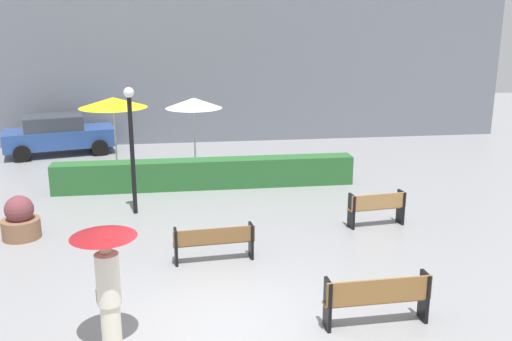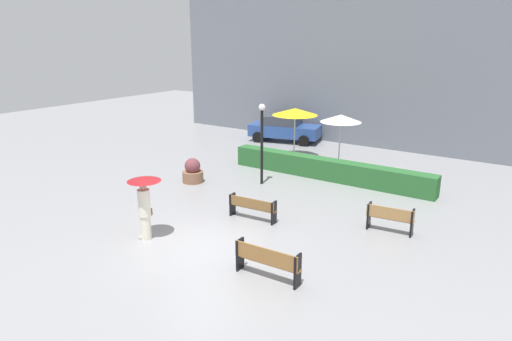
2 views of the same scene
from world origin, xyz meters
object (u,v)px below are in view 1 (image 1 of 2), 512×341
at_px(bench_near_right, 378,297).
at_px(bench_mid_center, 214,241).
at_px(patio_umbrella_yellow, 113,103).
at_px(parked_car, 58,134).
at_px(lamp_post, 131,136).
at_px(pedestrian_with_umbrella, 107,269).
at_px(bench_far_right, 377,207).
at_px(patio_umbrella_white, 194,103).
at_px(planter_pot, 20,220).

bearing_deg(bench_near_right, bench_mid_center, 130.18).
xyz_separation_m(patio_umbrella_yellow, parked_car, (-2.58, 3.30, -1.66)).
distance_m(bench_near_right, lamp_post, 8.23).
distance_m(pedestrian_with_umbrella, lamp_post, 6.73).
xyz_separation_m(bench_mid_center, bench_far_right, (4.32, 1.65, 0.04)).
xyz_separation_m(bench_mid_center, patio_umbrella_white, (-0.15, 7.53, 1.98)).
height_order(patio_umbrella_yellow, patio_umbrella_white, patio_umbrella_yellow).
distance_m(lamp_post, patio_umbrella_yellow, 4.54).
xyz_separation_m(bench_far_right, patio_umbrella_yellow, (-7.18, 6.33, 1.95)).
bearing_deg(parked_car, planter_pot, -84.72).
xyz_separation_m(bench_far_right, parked_car, (-9.76, 9.63, 0.29)).
xyz_separation_m(pedestrian_with_umbrella, lamp_post, (-0.06, 6.68, 0.80)).
bearing_deg(pedestrian_with_umbrella, lamp_post, 90.49).
distance_m(bench_near_right, parked_car, 16.49).
relative_size(bench_far_right, lamp_post, 0.44).
bearing_deg(patio_umbrella_yellow, lamp_post, -78.38).
relative_size(planter_pot, parked_car, 0.24).
relative_size(bench_near_right, bench_far_right, 1.24).
relative_size(pedestrian_with_umbrella, parked_car, 0.46).
relative_size(lamp_post, patio_umbrella_yellow, 1.31).
relative_size(bench_mid_center, patio_umbrella_yellow, 0.68).
relative_size(bench_near_right, lamp_post, 0.54).
relative_size(lamp_post, patio_umbrella_white, 1.31).
height_order(bench_near_right, patio_umbrella_white, patio_umbrella_white).
bearing_deg(bench_mid_center, lamp_post, 118.80).
height_order(bench_far_right, patio_umbrella_white, patio_umbrella_white).
bearing_deg(patio_umbrella_white, pedestrian_with_umbrella, -99.29).
bearing_deg(bench_mid_center, parked_car, 115.76).
distance_m(bench_mid_center, pedestrian_with_umbrella, 3.77).
relative_size(pedestrian_with_umbrella, patio_umbrella_yellow, 0.77).
xyz_separation_m(bench_near_right, patio_umbrella_yellow, (-5.48, 11.08, 1.94)).
bearing_deg(lamp_post, bench_mid_center, -61.20).
xyz_separation_m(bench_near_right, bench_mid_center, (-2.62, 3.10, -0.06)).
bearing_deg(lamp_post, bench_far_right, -16.86).
bearing_deg(bench_near_right, patio_umbrella_yellow, 116.32).
distance_m(pedestrian_with_umbrella, patio_umbrella_yellow, 11.21).
height_order(patio_umbrella_yellow, parked_car, patio_umbrella_yellow).
bearing_deg(lamp_post, pedestrian_with_umbrella, -89.51).
height_order(planter_pot, parked_car, parked_car).
height_order(bench_far_right, planter_pot, planter_pot).
distance_m(planter_pot, lamp_post, 3.48).
relative_size(bench_far_right, pedestrian_with_umbrella, 0.75).
bearing_deg(patio_umbrella_white, lamp_post, -114.33).
xyz_separation_m(bench_near_right, pedestrian_with_umbrella, (-4.51, -0.03, 0.83)).
bearing_deg(parked_car, lamp_post, -65.69).
bearing_deg(planter_pot, lamp_post, 29.51).
distance_m(bench_mid_center, planter_pot, 5.03).
relative_size(pedestrian_with_umbrella, patio_umbrella_white, 0.78).
bearing_deg(lamp_post, bench_near_right, -55.50).
bearing_deg(pedestrian_with_umbrella, patio_umbrella_white, 80.71).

